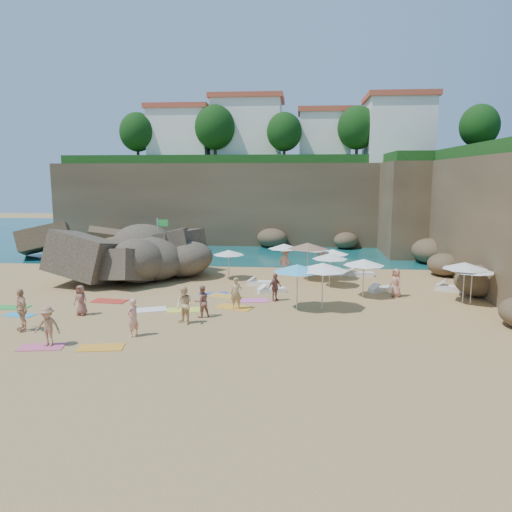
# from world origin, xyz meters

# --- Properties ---
(ground) EXTENTS (120.00, 120.00, 0.00)m
(ground) POSITION_xyz_m (0.00, 0.00, 0.00)
(ground) COLOR tan
(ground) RESTS_ON ground
(seawater) EXTENTS (120.00, 120.00, 0.00)m
(seawater) POSITION_xyz_m (0.00, 30.00, 0.00)
(seawater) COLOR #0C4751
(seawater) RESTS_ON ground
(cliff_back) EXTENTS (44.00, 8.00, 8.00)m
(cliff_back) POSITION_xyz_m (2.00, 25.00, 4.00)
(cliff_back) COLOR brown
(cliff_back) RESTS_ON ground
(cliff_corner) EXTENTS (10.00, 12.00, 8.00)m
(cliff_corner) POSITION_xyz_m (17.00, 20.00, 4.00)
(cliff_corner) COLOR brown
(cliff_corner) RESTS_ON ground
(rock_promontory) EXTENTS (12.00, 7.00, 2.00)m
(rock_promontory) POSITION_xyz_m (-11.00, 16.00, 0.00)
(rock_promontory) COLOR brown
(rock_promontory) RESTS_ON ground
(clifftop_buildings) EXTENTS (28.48, 9.48, 7.00)m
(clifftop_buildings) POSITION_xyz_m (2.96, 25.79, 11.24)
(clifftop_buildings) COLOR white
(clifftop_buildings) RESTS_ON cliff_back
(clifftop_trees) EXTENTS (35.60, 23.82, 4.40)m
(clifftop_trees) POSITION_xyz_m (4.78, 19.52, 11.26)
(clifftop_trees) COLOR #11380F
(clifftop_trees) RESTS_ON ground
(marina_masts) EXTENTS (3.10, 0.10, 6.00)m
(marina_masts) POSITION_xyz_m (-16.50, 30.00, 3.00)
(marina_masts) COLOR white
(marina_masts) RESTS_ON ground
(rock_outcrop) EXTENTS (10.74, 9.65, 3.52)m
(rock_outcrop) POSITION_xyz_m (-6.00, 5.26, 0.00)
(rock_outcrop) COLOR brown
(rock_outcrop) RESTS_ON ground
(flag_pole) EXTENTS (0.78, 0.08, 3.98)m
(flag_pole) POSITION_xyz_m (-4.88, 6.20, 2.54)
(flag_pole) COLOR silver
(flag_pole) RESTS_ON ground
(parasol_0) EXTENTS (2.08, 2.08, 1.97)m
(parasol_0) POSITION_xyz_m (-0.04, 5.48, 1.81)
(parasol_0) COLOR silver
(parasol_0) RESTS_ON ground
(parasol_1) EXTENTS (2.13, 2.13, 2.02)m
(parasol_1) POSITION_xyz_m (6.82, 6.11, 1.85)
(parasol_1) COLOR silver
(parasol_1) RESTS_ON ground
(parasol_2) EXTENTS (2.01, 2.01, 1.90)m
(parasol_2) POSITION_xyz_m (5.73, 8.35, 1.75)
(parasol_2) COLOR silver
(parasol_2) RESTS_ON ground
(parasol_3) EXTENTS (2.21, 2.21, 2.09)m
(parasol_3) POSITION_xyz_m (6.52, 3.81, 1.92)
(parasol_3) COLOR silver
(parasol_3) RESTS_ON ground
(parasol_4) EXTENTS (2.14, 2.14, 2.02)m
(parasol_4) POSITION_xyz_m (16.21, 3.11, 1.85)
(parasol_4) COLOR silver
(parasol_4) RESTS_ON ground
(parasol_5) EXTENTS (2.26, 2.26, 2.13)m
(parasol_5) POSITION_xyz_m (3.57, 7.62, 1.96)
(parasol_5) COLOR silver
(parasol_5) RESTS_ON ground
(parasol_6) EXTENTS (2.64, 2.64, 2.50)m
(parasol_6) POSITION_xyz_m (5.17, 5.66, 2.29)
(parasol_6) COLOR silver
(parasol_6) RESTS_ON ground
(parasol_7) EXTENTS (2.32, 2.32, 2.20)m
(parasol_7) POSITION_xyz_m (8.27, 1.27, 2.01)
(parasol_7) COLOR silver
(parasol_7) RESTS_ON ground
(parasol_8) EXTENTS (2.24, 2.24, 2.12)m
(parasol_8) POSITION_xyz_m (13.84, 0.13, 1.94)
(parasol_8) COLOR silver
(parasol_8) RESTS_ON ground
(parasol_9) EXTENTS (2.59, 2.59, 2.45)m
(parasol_9) POSITION_xyz_m (5.84, -1.64, 2.25)
(parasol_9) COLOR silver
(parasol_9) RESTS_ON ground
(parasol_10) EXTENTS (2.51, 2.51, 2.37)m
(parasol_10) POSITION_xyz_m (4.54, -1.74, 2.18)
(parasol_10) COLOR silver
(parasol_10) RESTS_ON ground
(parasol_11) EXTENTS (2.38, 2.38, 2.25)m
(parasol_11) POSITION_xyz_m (13.51, 0.35, 2.06)
(parasol_11) COLOR silver
(parasol_11) RESTS_ON ground
(lounger_0) EXTENTS (1.76, 0.65, 0.27)m
(lounger_0) POSITION_xyz_m (2.25, 3.82, 0.14)
(lounger_0) COLOR white
(lounger_0) RESTS_ON ground
(lounger_1) EXTENTS (1.78, 0.61, 0.28)m
(lounger_1) POSITION_xyz_m (6.99, 7.47, 0.14)
(lounger_1) COLOR white
(lounger_1) RESTS_ON ground
(lounger_2) EXTENTS (1.86, 0.70, 0.29)m
(lounger_2) POSITION_xyz_m (8.84, 7.31, 0.14)
(lounger_2) COLOR silver
(lounger_2) RESTS_ON ground
(lounger_3) EXTENTS (1.75, 1.11, 0.26)m
(lounger_3) POSITION_xyz_m (3.04, 1.91, 0.13)
(lounger_3) COLOR white
(lounger_3) RESTS_ON ground
(lounger_4) EXTENTS (2.14, 1.46, 0.32)m
(lounger_4) POSITION_xyz_m (13.89, 3.19, 0.16)
(lounger_4) COLOR silver
(lounger_4) RESTS_ON ground
(lounger_5) EXTENTS (1.67, 1.44, 0.26)m
(lounger_5) POSITION_xyz_m (9.54, 2.79, 0.13)
(lounger_5) COLOR silver
(lounger_5) RESTS_ON ground
(towel_0) EXTENTS (1.58, 0.99, 0.03)m
(towel_0) POSITION_xyz_m (-9.17, -4.05, 0.01)
(towel_0) COLOR #279CD4
(towel_0) RESTS_ON ground
(towel_1) EXTENTS (1.90, 1.19, 0.03)m
(towel_1) POSITION_xyz_m (-5.70, -8.43, 0.02)
(towel_1) COLOR #D5527D
(towel_1) RESTS_ON ground
(towel_2) EXTENTS (1.90, 1.18, 0.03)m
(towel_2) POSITION_xyz_m (-3.27, -8.27, 0.02)
(towel_2) COLOR orange
(towel_2) RESTS_ON ground
(towel_3) EXTENTS (1.81, 0.97, 0.03)m
(towel_3) POSITION_xyz_m (-10.37, -2.74, 0.02)
(towel_3) COLOR green
(towel_3) RESTS_ON ground
(towel_4) EXTENTS (2.00, 1.28, 0.03)m
(towel_4) POSITION_xyz_m (-1.18, -2.41, 0.02)
(towel_4) COLOR #DFEC3E
(towel_4) RESTS_ON ground
(towel_5) EXTENTS (2.09, 1.58, 0.03)m
(towel_5) POSITION_xyz_m (-3.09, -2.55, 0.02)
(towel_5) COLOR white
(towel_5) RESTS_ON ground
(towel_7) EXTENTS (1.98, 1.15, 0.03)m
(towel_7) POSITION_xyz_m (-5.76, -0.98, 0.02)
(towel_7) COLOR red
(towel_7) RESTS_ON ground
(towel_8) EXTENTS (1.87, 1.35, 0.03)m
(towel_8) POSITION_xyz_m (-0.31, 1.12, 0.01)
(towel_8) COLOR blue
(towel_8) RESTS_ON ground
(towel_9) EXTENTS (1.87, 1.11, 0.03)m
(towel_9) POSITION_xyz_m (2.08, -0.16, 0.02)
(towel_9) COLOR #ED5CB3
(towel_9) RESTS_ON ground
(towel_10) EXTENTS (2.11, 1.56, 0.03)m
(towel_10) POSITION_xyz_m (1.28, -1.67, 0.02)
(towel_10) COLOR #FAA227
(towel_10) RESTS_ON ground
(towel_12) EXTENTS (2.15, 1.65, 0.03)m
(towel_12) POSITION_xyz_m (0.41, 0.69, 0.02)
(towel_12) COLOR gold
(towel_12) RESTS_ON ground
(person_stand_1) EXTENTS (0.97, 0.92, 1.57)m
(person_stand_1) POSITION_xyz_m (-0.08, -3.56, 0.79)
(person_stand_1) COLOR #A86954
(person_stand_1) RESTS_ON ground
(person_stand_2) EXTENTS (1.20, 1.25, 1.90)m
(person_stand_2) POSITION_xyz_m (3.67, 7.46, 0.95)
(person_stand_2) COLOR tan
(person_stand_2) RESTS_ON ground
(person_stand_3) EXTENTS (0.89, 0.91, 1.53)m
(person_stand_3) POSITION_xyz_m (3.31, -0.05, 0.77)
(person_stand_3) COLOR brown
(person_stand_3) RESTS_ON ground
(person_stand_4) EXTENTS (0.76, 0.91, 1.63)m
(person_stand_4) POSITION_xyz_m (10.14, 1.52, 0.81)
(person_stand_4) COLOR tan
(person_stand_4) RESTS_ON ground
(person_stand_5) EXTENTS (1.65, 0.49, 1.78)m
(person_stand_5) POSITION_xyz_m (-4.44, 6.36, 0.89)
(person_stand_5) COLOR tan
(person_stand_5) RESTS_ON ground
(person_stand_6) EXTENTS (0.62, 0.72, 1.67)m
(person_stand_6) POSITION_xyz_m (-2.45, -6.72, 0.83)
(person_stand_6) COLOR #E59782
(person_stand_6) RESTS_ON ground
(person_lie_0) EXTENTS (1.07, 1.64, 0.43)m
(person_lie_0) POSITION_xyz_m (-5.46, -8.27, 0.22)
(person_lie_0) COLOR #A27251
(person_lie_0) RESTS_ON ground
(person_lie_1) EXTENTS (2.10, 2.15, 0.46)m
(person_lie_1) POSITION_xyz_m (-7.63, -6.41, 0.23)
(person_lie_1) COLOR tan
(person_lie_1) RESTS_ON ground
(person_lie_2) EXTENTS (1.03, 1.60, 0.39)m
(person_lie_2) POSITION_xyz_m (-6.10, -3.74, 0.20)
(person_lie_2) COLOR brown
(person_lie_2) RESTS_ON ground
(person_lie_4) EXTENTS (0.69, 1.66, 0.39)m
(person_lie_4) POSITION_xyz_m (1.42, -2.01, 0.19)
(person_lie_4) COLOR #A78253
(person_lie_4) RESTS_ON ground
(person_lie_5) EXTENTS (1.65, 1.93, 0.66)m
(person_lie_5) POSITION_xyz_m (-0.66, -4.77, 0.33)
(person_lie_5) COLOR #EBBF86
(person_lie_5) RESTS_ON ground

